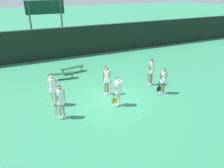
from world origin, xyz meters
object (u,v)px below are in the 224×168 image
object	(u,v)px
bench_courtside	(62,74)
player_3	(53,87)
scoreboard	(45,11)
player_5	(151,69)
tennis_ball_3	(42,103)
tennis_ball_2	(133,96)
tennis_ball_4	(142,112)
player_1	(118,89)
player_4	(107,78)
tennis_ball_0	(88,125)
tennis_ball_5	(56,94)
tennis_ball_1	(126,84)
player_2	(163,79)
bench_far	(72,68)
player_0	(61,99)

from	to	relation	value
bench_courtside	player_3	size ratio (longest dim) A/B	0.99
scoreboard	player_5	xyz separation A→B (m)	(4.81, -9.59, -2.98)
player_5	tennis_ball_3	bearing A→B (deg)	170.93
scoreboard	tennis_ball_2	bearing A→B (deg)	-74.68
tennis_ball_3	tennis_ball_4	world-z (taller)	tennis_ball_4
bench_courtside	player_1	xyz separation A→B (m)	(1.95, -5.00, 0.59)
player_4	tennis_ball_0	xyz separation A→B (m)	(-2.15, -2.67, -1.02)
player_3	tennis_ball_5	distance (m)	1.64
player_4	player_5	distance (m)	3.22
tennis_ball_1	tennis_ball_2	size ratio (longest dim) A/B	0.96
tennis_ball_4	tennis_ball_5	bearing A→B (deg)	132.73
player_2	bench_far	bearing A→B (deg)	131.57
player_0	tennis_ball_1	size ratio (longest dim) A/B	25.41
scoreboard	bench_far	bearing A→B (deg)	-82.50
bench_courtside	tennis_ball_5	xyz separation A→B (m)	(-0.92, -2.26, -0.35)
tennis_ball_0	tennis_ball_1	size ratio (longest dim) A/B	0.93
scoreboard	tennis_ball_3	size ratio (longest dim) A/B	78.93
bench_courtside	player_2	world-z (taller)	player_2
player_2	player_4	world-z (taller)	player_4
player_2	tennis_ball_5	size ratio (longest dim) A/B	23.10
bench_far	player_4	bearing A→B (deg)	-86.04
player_4	player_1	bearing A→B (deg)	-87.90
player_3	tennis_ball_4	world-z (taller)	player_3
player_0	tennis_ball_3	world-z (taller)	player_0
bench_courtside	player_1	bearing A→B (deg)	-62.01
tennis_ball_0	tennis_ball_5	distance (m)	3.95
player_1	tennis_ball_4	distance (m)	1.76
player_0	tennis_ball_4	bearing A→B (deg)	-27.93
player_1	tennis_ball_0	distance (m)	2.62
tennis_ball_4	tennis_ball_0	bearing A→B (deg)	178.09
bench_courtside	tennis_ball_2	bearing A→B (deg)	-47.02
tennis_ball_2	bench_courtside	bearing A→B (deg)	126.26
player_2	bench_courtside	bearing A→B (deg)	143.01
scoreboard	player_0	xyz separation A→B (m)	(-1.48, -11.11, -3.02)
player_4	tennis_ball_4	world-z (taller)	player_4
bench_far	player_4	size ratio (longest dim) A/B	1.05
player_2	player_5	distance (m)	1.40
player_5	tennis_ball_4	world-z (taller)	player_5
player_4	tennis_ball_4	size ratio (longest dim) A/B	26.28
player_2	tennis_ball_2	size ratio (longest dim) A/B	23.06
scoreboard	tennis_ball_0	world-z (taller)	scoreboard
scoreboard	player_2	xyz separation A→B (m)	(4.72, -10.99, -3.09)
player_4	bench_courtside	bearing A→B (deg)	120.90
player_3	player_1	bearing A→B (deg)	-19.35
tennis_ball_2	player_4	bearing A→B (deg)	143.98
tennis_ball_0	tennis_ball_5	xyz separation A→B (m)	(-0.71, 3.88, 0.00)
player_3	tennis_ball_4	xyz separation A→B (m)	(3.98, -2.76, -1.06)
tennis_ball_4	tennis_ball_5	world-z (taller)	tennis_ball_5
player_3	player_5	bearing A→B (deg)	6.77
bench_courtside	player_5	bearing A→B (deg)	-26.85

